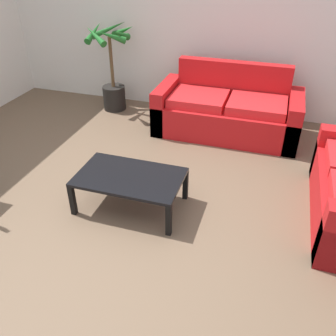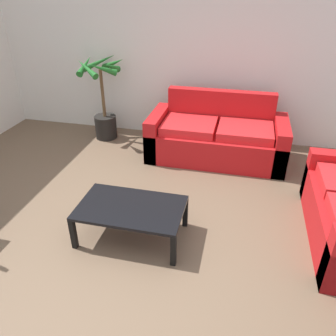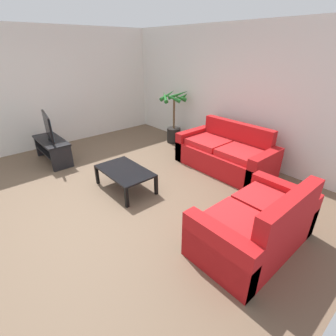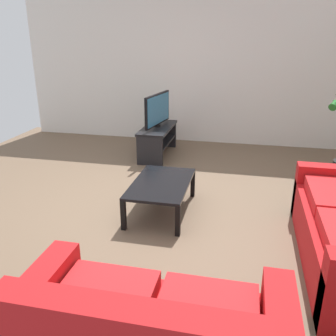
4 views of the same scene
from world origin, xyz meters
name	(u,v)px [view 1 (image 1 of 4)]	position (x,y,z in m)	size (l,w,h in m)	color
ground_plane	(114,224)	(0.00, 0.00, 0.00)	(6.60, 6.60, 0.00)	brown
wall_back	(195,18)	(0.00, 3.00, 1.35)	(6.00, 0.06, 2.70)	silver
couch_main	(227,112)	(0.68, 2.28, 0.30)	(1.92, 0.90, 0.90)	red
coffee_table	(130,179)	(0.04, 0.32, 0.32)	(1.04, 0.63, 0.37)	black
potted_palm	(112,74)	(-1.16, 2.56, 0.56)	(0.76, 0.76, 1.31)	black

